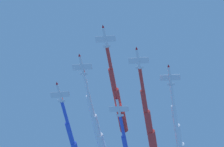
% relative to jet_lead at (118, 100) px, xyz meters
% --- Properties ---
extents(jet_lead, '(45.62, 28.38, 4.14)m').
position_rel_jet_lead_xyz_m(jet_lead, '(0.00, 0.00, 0.00)').
color(jet_lead, silver).
extents(jet_port_inner, '(47.26, 29.52, 4.18)m').
position_rel_jet_lead_xyz_m(jet_port_inner, '(-16.01, 4.05, -2.72)').
color(jet_port_inner, silver).
extents(jet_starboard_inner, '(46.76, 28.66, 4.12)m').
position_rel_jet_lead_xyz_m(jet_starboard_inner, '(-3.95, -15.53, -0.52)').
color(jet_starboard_inner, silver).
extents(jet_port_mid, '(46.59, 28.72, 4.18)m').
position_rel_jet_lead_xyz_m(jet_port_mid, '(-30.50, 9.37, -1.83)').
color(jet_port_mid, silver).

